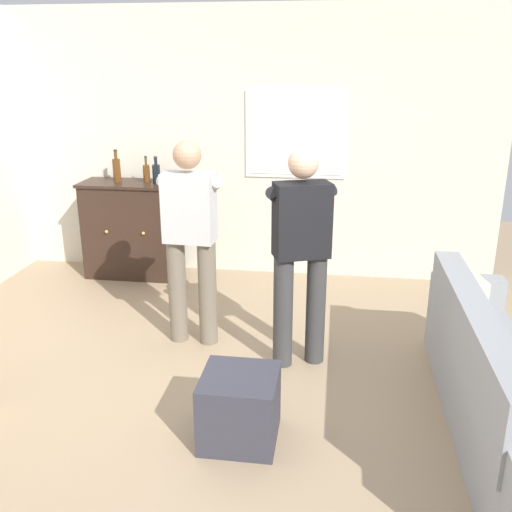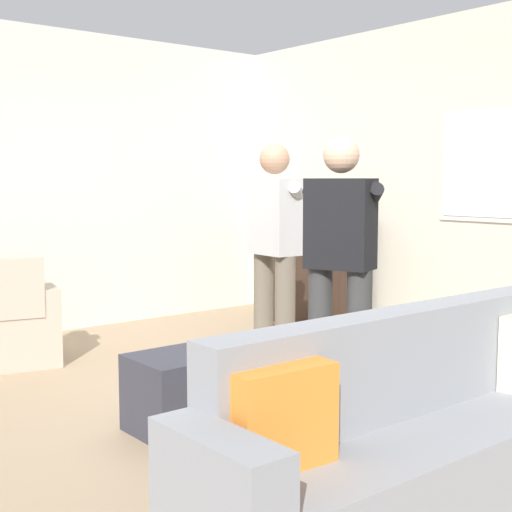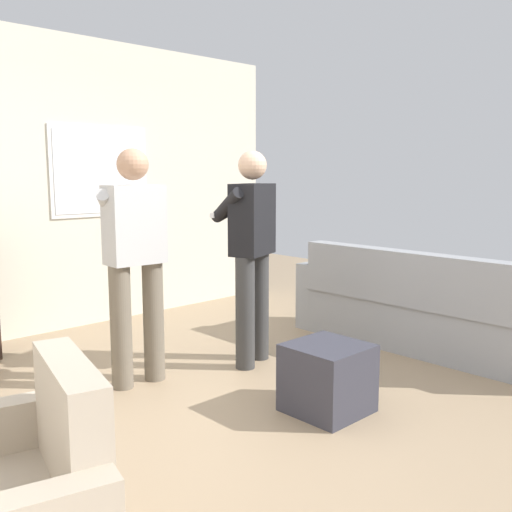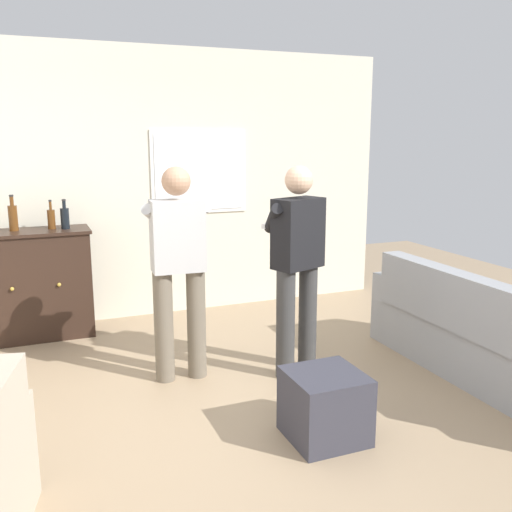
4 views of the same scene
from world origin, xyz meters
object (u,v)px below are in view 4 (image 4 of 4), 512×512
bottle_wine_green (65,217)px  person_standing_left (178,263)px  bottle_liquor_amber (13,217)px  person_standing_right (297,260)px  couch (484,342)px  bottle_spirits_clear (51,219)px  sideboard_cabinet (36,284)px  ottoman (325,406)px

bottle_wine_green → person_standing_left: (0.72, -1.42, -0.21)m
bottle_wine_green → bottle_liquor_amber: size_ratio=0.84×
person_standing_right → couch: bearing=-30.9°
bottle_wine_green → bottle_spirits_clear: size_ratio=1.02×
sideboard_cabinet → bottle_wine_green: bearing=-3.2°
sideboard_cabinet → bottle_wine_green: size_ratio=3.71×
sideboard_cabinet → bottle_spirits_clear: (0.19, 0.02, 0.62)m
bottle_liquor_amber → ottoman: bearing=-57.0°
ottoman → person_standing_right: 1.28m
person_standing_right → ottoman: bearing=-105.8°
ottoman → person_standing_left: 1.57m
person_standing_left → person_standing_right: same height
person_standing_left → person_standing_right: (0.90, -0.24, 0.00)m
sideboard_cabinet → bottle_liquor_amber: 0.66m
ottoman → person_standing_right: size_ratio=0.28×
bottle_wine_green → sideboard_cabinet: bearing=176.8°
bottle_liquor_amber → bottle_spirits_clear: 0.33m
sideboard_cabinet → person_standing_right: 2.59m
bottle_wine_green → ottoman: bottle_wine_green is taller
person_standing_right → bottle_wine_green: bearing=134.2°
couch → bottle_liquor_amber: bottle_liquor_amber is taller
bottle_wine_green → person_standing_left: person_standing_left is taller
person_standing_right → sideboard_cabinet: bearing=138.8°
bottle_liquor_amber → ottoman: bottle_liquor_amber is taller
couch → person_standing_left: size_ratio=1.45×
sideboard_cabinet → person_standing_right: size_ratio=0.62×
bottle_liquor_amber → bottle_spirits_clear: bearing=-2.8°
person_standing_right → bottle_liquor_amber: bearing=140.2°
bottle_spirits_clear → bottle_wine_green: bearing=-19.0°
bottle_spirits_clear → ottoman: size_ratio=0.59×
bottle_wine_green → person_standing_left: bearing=-63.1°
bottle_liquor_amber → person_standing_right: size_ratio=0.20×
ottoman → person_standing_right: (0.29, 1.02, 0.72)m
sideboard_cabinet → ottoman: sideboard_cabinet is taller
bottle_wine_green → bottle_spirits_clear: bottle_wine_green is taller
bottle_liquor_amber → bottle_spirits_clear: (0.33, -0.02, -0.03)m
sideboard_cabinet → person_standing_right: person_standing_right is taller
ottoman → person_standing_right: person_standing_right is taller
sideboard_cabinet → bottle_wine_green: (0.31, -0.02, 0.63)m
person_standing_left → bottle_wine_green: bearing=116.9°
bottle_spirits_clear → ottoman: bottle_spirits_clear is taller
ottoman → person_standing_left: size_ratio=0.28×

